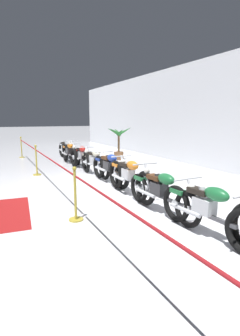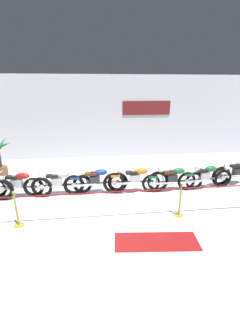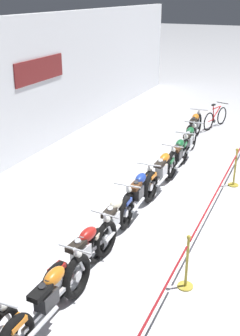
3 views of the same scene
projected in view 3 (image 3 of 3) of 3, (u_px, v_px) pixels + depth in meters
ground_plane at (162, 216)px, 9.74m from camera, size 120.00×120.00×0.00m
motorcycle_orange_1 at (49, 301)px, 6.37m from camera, size 2.37×0.62×0.97m
motorcycle_red_2 at (83, 254)px, 7.51m from camera, size 2.29×0.62×0.95m
motorcycle_cream_3 at (113, 220)px, 8.64m from camera, size 2.38×0.62×0.93m
motorcycle_blue_4 at (138, 194)px, 9.74m from camera, size 2.31×0.62×0.95m
motorcycle_orange_5 at (162, 172)px, 10.90m from camera, size 2.39×0.62×0.97m
motorcycle_green_6 at (178, 155)px, 12.06m from camera, size 2.33×0.62×0.92m
motorcycle_green_7 at (188, 142)px, 13.12m from camera, size 2.17×0.62×0.93m
motorcycle_orange_8 at (194, 128)px, 14.44m from camera, size 2.26×0.62×0.97m
bicycle at (215, 118)px, 15.94m from camera, size 1.65×0.62×0.95m
stanchion_far_left at (200, 228)px, 7.77m from camera, size 14.00×0.28×1.05m
stanchion_mid_left at (186, 270)px, 7.27m from camera, size 0.28×0.28×1.05m
stanchion_mid_right at (235, 173)px, 11.13m from camera, size 0.28×0.28×1.05m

